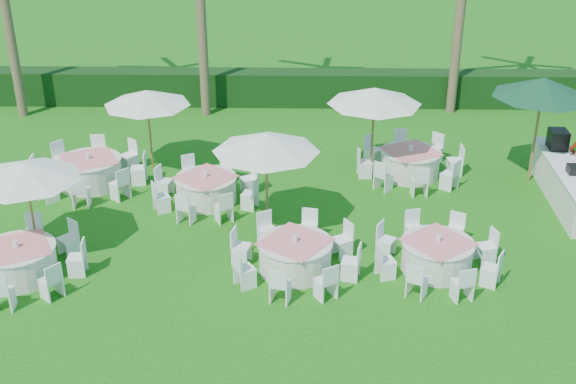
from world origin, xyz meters
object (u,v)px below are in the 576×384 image
object	(u,v)px
umbrella_c	(147,98)
banquet_table_d	(90,171)
umbrella_b	(266,143)
banquet_table_e	(206,189)
umbrella_d	(375,96)
umbrella_green	(543,87)
banquet_table_c	(437,255)
banquet_table_b	(295,255)
banquet_table_a	(19,261)
banquet_table_f	(410,163)
umbrella_a	(25,171)
buffet_table	(566,182)

from	to	relation	value
umbrella_c	banquet_table_d	bearing A→B (deg)	-147.72
umbrella_b	banquet_table_e	bearing A→B (deg)	136.14
umbrella_d	umbrella_green	xyz separation A→B (m)	(4.41, -0.20, 0.33)
banquet_table_c	umbrella_c	bearing A→B (deg)	144.48
banquet_table_b	banquet_table_d	xyz separation A→B (m)	(-5.69, 4.32, 0.03)
banquet_table_c	umbrella_b	xyz separation A→B (m)	(-3.81, 1.64, 1.96)
banquet_table_a	banquet_table_e	world-z (taller)	banquet_table_a
banquet_table_d	umbrella_d	world-z (taller)	umbrella_d
umbrella_c	umbrella_green	distance (m)	10.66
banquet_table_f	umbrella_green	bearing A→B (deg)	-5.06
banquet_table_a	umbrella_a	distance (m)	1.95
banquet_table_a	banquet_table_c	size ratio (longest dim) A/B	1.03
banquet_table_f	umbrella_c	size ratio (longest dim) A/B	1.24
banquet_table_e	umbrella_d	world-z (taller)	umbrella_d
umbrella_green	banquet_table_a	bearing A→B (deg)	-157.44
umbrella_c	umbrella_green	bearing A→B (deg)	-2.53
umbrella_a	banquet_table_c	bearing A→B (deg)	-3.13
banquet_table_b	umbrella_d	world-z (taller)	umbrella_d
umbrella_green	buffet_table	bearing A→B (deg)	-63.75
banquet_table_b	umbrella_d	size ratio (longest dim) A/B	1.10
banquet_table_d	umbrella_c	xyz separation A→B (m)	(1.53, 0.97, 1.80)
banquet_table_b	banquet_table_f	xyz separation A→B (m)	(3.19, 5.11, 0.01)
umbrella_c	banquet_table_b	bearing A→B (deg)	-51.86
banquet_table_f	umbrella_b	distance (m)	5.50
banquet_table_a	buffet_table	world-z (taller)	buffet_table
banquet_table_f	banquet_table_a	bearing A→B (deg)	-149.17
banquet_table_a	banquet_table_d	bearing A→B (deg)	86.45
banquet_table_e	umbrella_green	world-z (taller)	umbrella_green
banquet_table_d	banquet_table_f	xyz separation A→B (m)	(8.88, 0.79, -0.01)
umbrella_b	buffet_table	world-z (taller)	umbrella_b
banquet_table_a	umbrella_a	size ratio (longest dim) A/B	1.17
umbrella_a	buffet_table	bearing A→B (deg)	13.17
banquet_table_a	umbrella_c	size ratio (longest dim) A/B	1.19
banquet_table_d	umbrella_green	xyz separation A→B (m)	(12.17, 0.50, 2.31)
banquet_table_a	banquet_table_c	bearing A→B (deg)	2.88
umbrella_green	banquet_table_d	bearing A→B (deg)	-177.66
banquet_table_e	umbrella_green	distance (m)	9.27
umbrella_green	banquet_table_e	bearing A→B (deg)	-170.54
banquet_table_b	banquet_table_f	bearing A→B (deg)	58.06
banquet_table_a	banquet_table_d	distance (m)	4.69
umbrella_a	umbrella_green	bearing A→B (deg)	18.82
umbrella_d	banquet_table_b	bearing A→B (deg)	-112.50
banquet_table_c	umbrella_green	xyz separation A→B (m)	(3.37, 4.72, 2.35)
banquet_table_a	banquet_table_c	xyz separation A→B (m)	(9.10, 0.46, -0.01)
banquet_table_c	banquet_table_d	xyz separation A→B (m)	(-8.81, 4.22, 0.04)
banquet_table_e	umbrella_a	xyz separation A→B (m)	(-3.55, -2.75, 1.71)
banquet_table_c	banquet_table_d	size ratio (longest dim) A/B	0.90
umbrella_b	umbrella_c	bearing A→B (deg)	134.26
banquet_table_c	umbrella_c	world-z (taller)	umbrella_c
umbrella_c	umbrella_d	world-z (taller)	umbrella_d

